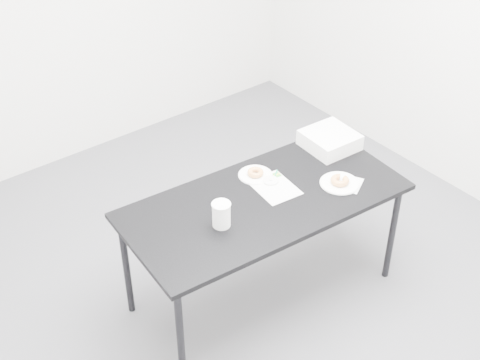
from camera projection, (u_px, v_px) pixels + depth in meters
floor at (230, 292)px, 4.13m from camera, size 4.00×4.00×0.00m
wall_right at (473, 7)px, 4.33m from camera, size 0.02×4.00×2.70m
table at (264, 207)px, 3.74m from camera, size 1.64×0.87×0.73m
scorecard at (275, 187)px, 3.79m from camera, size 0.24×0.29×0.00m
logo_patch at (277, 175)px, 3.88m from camera, size 0.05×0.05×0.00m
pen at (275, 176)px, 3.87m from camera, size 0.11×0.08×0.01m
napkin at (347, 183)px, 3.82m from camera, size 0.21×0.21×0.00m
plate_near at (339, 183)px, 3.81m from camera, size 0.23×0.23×0.01m
donut_near at (340, 180)px, 3.80m from camera, size 0.14×0.14×0.04m
plate_far at (255, 175)px, 3.89m from camera, size 0.20×0.20×0.01m
donut_far at (255, 172)px, 3.87m from camera, size 0.12×0.12×0.03m
coffee_cup at (221, 214)px, 3.48m from camera, size 0.10×0.10×0.14m
cup_lid at (271, 181)px, 3.83m from camera, size 0.09×0.09×0.01m
bakery_box at (330, 140)px, 4.11m from camera, size 0.31×0.31×0.10m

